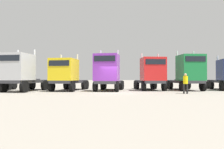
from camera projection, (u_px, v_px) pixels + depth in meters
name	position (u px, v px, depth m)	size (l,w,h in m)	color
ground	(114.00, 93.00, 18.84)	(200.00, 200.00, 0.00)	gray
semi_truck_silver	(22.00, 72.00, 20.52)	(3.90, 6.63, 4.36)	#333338
semi_truck_yellow	(67.00, 74.00, 21.59)	(3.87, 6.66, 3.95)	#333338
semi_truck_purple	(108.00, 72.00, 21.31)	(3.81, 6.25, 4.40)	#333338
semi_truck_red	(151.00, 74.00, 22.55)	(2.61, 6.13, 4.18)	#333338
semi_truck_green	(188.00, 72.00, 22.28)	(2.63, 6.05, 4.45)	#333338
visitor_in_hivis	(186.00, 82.00, 17.74)	(0.46, 0.45, 1.79)	#242424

